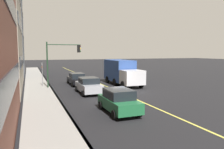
# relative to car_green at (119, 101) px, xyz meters

# --- Properties ---
(ground) EXTENTS (200.00, 200.00, 0.00)m
(ground) POSITION_rel_car_green_xyz_m (6.47, -3.07, -0.84)
(ground) COLOR black
(sidewalk_slab) EXTENTS (80.00, 2.91, 0.15)m
(sidewalk_slab) POSITION_rel_car_green_xyz_m (6.47, 4.73, -0.77)
(sidewalk_slab) COLOR gray
(sidewalk_slab) RESTS_ON ground
(curb_edge) EXTENTS (80.00, 0.16, 0.15)m
(curb_edge) POSITION_rel_car_green_xyz_m (6.47, 3.36, -0.77)
(curb_edge) COLOR slate
(curb_edge) RESTS_ON ground
(lane_stripe_center) EXTENTS (80.00, 0.16, 0.01)m
(lane_stripe_center) POSITION_rel_car_green_xyz_m (6.47, -3.07, -0.84)
(lane_stripe_center) COLOR #D8CC4C
(lane_stripe_center) RESTS_ON ground
(car_green) EXTENTS (3.99, 1.94, 1.65)m
(car_green) POSITION_rel_car_green_xyz_m (0.00, 0.00, 0.00)
(car_green) COLOR #1E6038
(car_green) RESTS_ON ground
(car_silver) EXTENTS (4.21, 2.04, 1.63)m
(car_silver) POSITION_rel_car_green_xyz_m (7.49, 0.10, -0.02)
(car_silver) COLOR #A8AAB2
(car_silver) RESTS_ON ground
(car_black) EXTENTS (4.54, 1.89, 1.51)m
(car_black) POSITION_rel_car_green_xyz_m (13.66, 0.02, -0.07)
(car_black) COLOR black
(car_black) RESTS_ON ground
(truck_blue) EXTENTS (7.53, 2.57, 3.12)m
(truck_blue) POSITION_rel_car_green_xyz_m (11.77, -5.38, 0.80)
(truck_blue) COLOR silver
(truck_blue) RESTS_ON ground
(traffic_light_mast) EXTENTS (0.28, 3.94, 5.30)m
(traffic_light_mast) POSITION_rel_car_green_xyz_m (11.96, 2.14, 2.81)
(traffic_light_mast) COLOR #1E3823
(traffic_light_mast) RESTS_ON ground
(street_sign_post) EXTENTS (0.60, 0.08, 2.96)m
(street_sign_post) POSITION_rel_car_green_xyz_m (13.41, 4.18, 0.90)
(street_sign_post) COLOR slate
(street_sign_post) RESTS_ON ground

